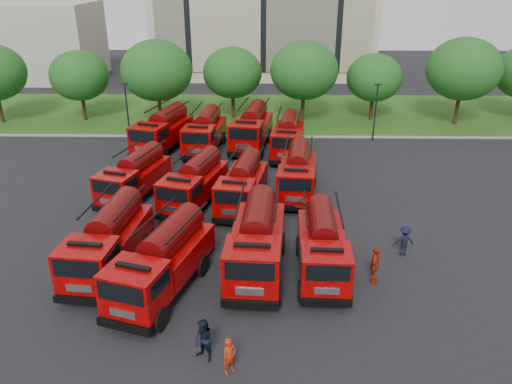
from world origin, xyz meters
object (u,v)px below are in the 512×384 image
fire_truck_1 (162,262)px  firefighter_1 (205,359)px  fire_truck_7 (297,173)px  fire_truck_6 (242,184)px  fire_truck_3 (322,246)px  firefighter_2 (373,282)px  firefighter_0 (230,372)px  fire_truck_4 (135,176)px  fire_truck_5 (195,182)px  fire_truck_8 (163,130)px  firefighter_4 (134,209)px  fire_truck_2 (257,241)px  fire_truck_9 (205,132)px  firefighter_3 (402,254)px  fire_truck_11 (288,137)px  fire_truck_10 (252,128)px  fire_truck_0 (109,241)px  firefighter_5 (304,221)px

fire_truck_1 → firefighter_1: fire_truck_1 is taller
fire_truck_1 → fire_truck_7: size_ratio=1.07×
fire_truck_6 → fire_truck_7: 4.12m
fire_truck_3 → firefighter_2: size_ratio=3.50×
firefighter_1 → firefighter_0: bearing=1.5°
firefighter_1 → fire_truck_4: bearing=147.2°
fire_truck_5 → fire_truck_7: 6.97m
fire_truck_1 → fire_truck_8: 20.66m
fire_truck_3 → firefighter_4: 13.48m
fire_truck_1 → fire_truck_5: size_ratio=1.06×
fire_truck_2 → fire_truck_9: fire_truck_2 is taller
fire_truck_1 → firefighter_3: 12.96m
fire_truck_11 → firefighter_2: 18.70m
fire_truck_10 → firefighter_3: size_ratio=4.60×
fire_truck_2 → firefighter_0: bearing=-93.6°
fire_truck_2 → fire_truck_6: (-1.04, 7.58, -0.18)m
fire_truck_0 → fire_truck_3: (10.82, -0.13, -0.12)m
firefighter_5 → fire_truck_6: bearing=-9.6°
fire_truck_3 → fire_truck_10: bearing=103.9°
firefighter_3 → firefighter_4: (-15.99, 5.33, 0.00)m
fire_truck_0 → fire_truck_2: size_ratio=0.97×
fire_truck_2 → firefighter_4: 10.81m
fire_truck_4 → fire_truck_1: bearing=-53.8°
fire_truck_6 → firefighter_0: (0.12, -14.71, -1.53)m
fire_truck_9 → fire_truck_10: fire_truck_10 is taller
fire_truck_5 → fire_truck_3: bearing=-30.6°
fire_truck_1 → firefighter_2: bearing=22.5°
firefighter_3 → firefighter_4: size_ratio=1.01×
fire_truck_0 → fire_truck_10: size_ratio=0.95×
fire_truck_4 → firefighter_0: (7.40, -15.98, -1.54)m
firefighter_5 → fire_truck_5: bearing=0.3°
fire_truck_9 → fire_truck_7: bearing=-44.5°
fire_truck_8 → fire_truck_7: bearing=-23.9°
firefighter_0 → fire_truck_5: bearing=63.8°
fire_truck_4 → firefighter_3: fire_truck_4 is taller
fire_truck_4 → fire_truck_10: size_ratio=0.90×
fire_truck_1 → firefighter_5: 10.48m
fire_truck_5 → fire_truck_11: 11.53m
fire_truck_0 → firefighter_1: bearing=-43.4°
fire_truck_4 → fire_truck_9: fire_truck_9 is taller
fire_truck_0 → fire_truck_5: size_ratio=1.04×
firefighter_2 → firefighter_4: bearing=79.5°
fire_truck_2 → fire_truck_7: bearing=78.4°
fire_truck_5 → fire_truck_8: (-4.04, 10.64, 0.15)m
fire_truck_7 → firefighter_0: (-3.53, -16.64, -1.57)m
fire_truck_6 → firefighter_1: fire_truck_6 is taller
fire_truck_2 → firefighter_4: bearing=142.7°
fire_truck_9 → fire_truck_11: 7.00m
firefighter_3 → fire_truck_8: bearing=-50.7°
firefighter_0 → firefighter_4: firefighter_4 is taller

